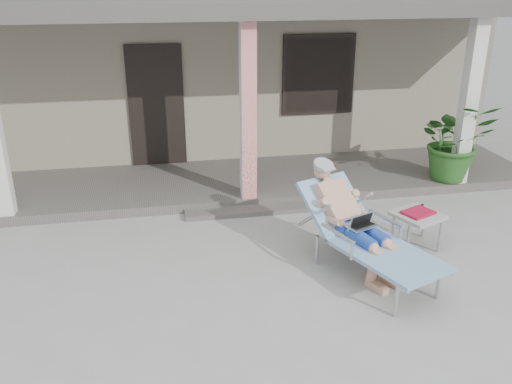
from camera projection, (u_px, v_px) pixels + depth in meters
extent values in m
plane|color=#9E9E99|center=(280.00, 276.00, 6.45)|extent=(60.00, 60.00, 0.00)
cube|color=gray|center=(214.00, 64.00, 11.81)|extent=(10.00, 5.00, 3.00)
cube|color=black|center=(157.00, 106.00, 9.39)|extent=(0.95, 0.06, 2.10)
cube|color=black|center=(318.00, 75.00, 9.72)|extent=(1.20, 0.06, 1.30)
cube|color=black|center=(318.00, 75.00, 9.72)|extent=(1.32, 0.05, 1.42)
cube|color=#605B56|center=(240.00, 181.00, 9.15)|extent=(10.00, 2.00, 0.15)
cube|color=red|center=(248.00, 113.00, 7.86)|extent=(0.22, 0.22, 2.61)
cube|color=silver|center=(468.00, 103.00, 8.46)|extent=(0.22, 0.22, 2.61)
cube|color=#474442|center=(238.00, 7.00, 8.10)|extent=(10.00, 2.30, 0.24)
cube|color=#605B56|center=(252.00, 211.00, 8.12)|extent=(2.00, 0.30, 0.07)
cylinder|color=#B7B7BC|center=(396.00, 301.00, 5.61)|extent=(0.04, 0.04, 0.38)
cylinder|color=#B7B7BC|center=(439.00, 283.00, 5.93)|extent=(0.04, 0.04, 0.38)
cylinder|color=#B7B7BC|center=(317.00, 250.00, 6.64)|extent=(0.04, 0.04, 0.38)
cylinder|color=#B7B7BC|center=(357.00, 237.00, 6.96)|extent=(0.04, 0.04, 0.38)
cube|color=#B7B7BC|center=(387.00, 256.00, 6.07)|extent=(1.07, 1.41, 0.03)
cube|color=#80A5C6|center=(387.00, 254.00, 6.06)|extent=(1.18, 1.49, 0.04)
cube|color=#B7B7BC|center=(335.00, 208.00, 6.70)|extent=(0.82, 0.80, 0.51)
cube|color=#80A5C6|center=(335.00, 206.00, 6.69)|extent=(0.94, 0.90, 0.58)
cylinder|color=#9F9FA1|center=(322.00, 164.00, 6.75)|extent=(0.33, 0.33, 0.13)
cube|color=silver|center=(361.00, 225.00, 6.34)|extent=(0.41, 0.35, 0.24)
cube|color=#A4A39F|center=(418.00, 215.00, 7.00)|extent=(0.72, 0.72, 0.04)
cylinder|color=#B7B7BC|center=(408.00, 240.00, 6.85)|extent=(0.04, 0.04, 0.42)
cylinder|color=#B7B7BC|center=(440.00, 237.00, 6.92)|extent=(0.04, 0.04, 0.42)
cylinder|color=#B7B7BC|center=(393.00, 225.00, 7.25)|extent=(0.04, 0.04, 0.42)
cylinder|color=#B7B7BC|center=(424.00, 223.00, 7.32)|extent=(0.04, 0.04, 0.42)
cube|color=#A61132|center=(418.00, 213.00, 6.98)|extent=(0.47, 0.41, 0.03)
cube|color=black|center=(413.00, 209.00, 7.12)|extent=(0.36, 0.17, 0.04)
imported|color=#26591E|center=(455.00, 141.00, 8.83)|extent=(1.33, 1.20, 1.31)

